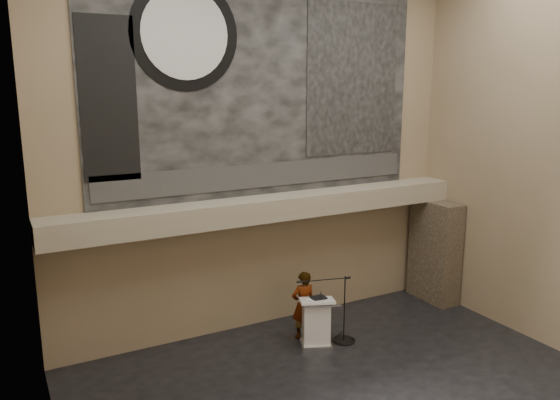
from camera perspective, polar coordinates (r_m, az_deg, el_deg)
wall_back at (r=12.54m, az=-1.73°, el=5.37°), size 10.00×0.02×8.50m
wall_left at (r=7.32m, az=-23.30°, el=-0.49°), size 0.02×8.00×8.50m
soffit at (r=12.41m, az=-0.87°, el=-0.79°), size 10.00×0.80×0.50m
sprinkler_left at (r=11.81m, az=-7.68°, el=-2.97°), size 0.04×0.04×0.06m
sprinkler_right at (r=13.39m, az=6.47°, el=-1.13°), size 0.04×0.04×0.06m
banner at (r=12.43m, az=-1.71°, el=12.01°), size 8.00×0.05×5.00m
banner_text_strip at (r=12.56m, az=-1.57°, el=2.62°), size 7.76×0.02×0.55m
banner_clock_rim at (r=11.74m, az=-9.89°, el=16.73°), size 2.30×0.02×2.30m
banner_clock_face at (r=11.72m, az=-9.86°, el=16.74°), size 1.84×0.02×1.84m
banner_building_print at (r=13.64m, az=7.64°, el=12.34°), size 2.60×0.02×3.60m
banner_brick_print at (r=11.29m, az=-17.48°, el=9.94°), size 1.10×0.02×3.20m
stone_pier at (r=15.14m, az=15.87°, el=-5.14°), size 0.60×1.40×2.70m
lectern at (r=12.36m, az=3.80°, el=-12.64°), size 0.89×0.77×1.14m
binder at (r=12.16m, az=4.05°, el=-10.16°), size 0.32×0.26×0.04m
papers at (r=12.04m, az=3.53°, el=-10.46°), size 0.30×0.37×0.00m
speaker_person at (r=12.62m, az=2.44°, el=-10.89°), size 0.60×0.42×1.59m
mic_stand at (r=12.74m, az=6.52°, el=-13.52°), size 1.33×0.54×1.55m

